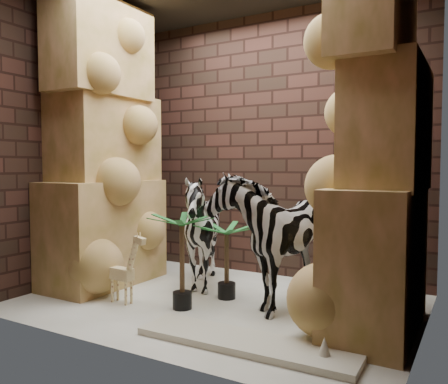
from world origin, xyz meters
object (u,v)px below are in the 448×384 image
Objects in this scene: zebra_left at (201,238)px; palm_back at (182,261)px; giraffe_toy at (121,266)px; surfboard at (245,342)px; zebra_right at (280,225)px; palm_front at (227,260)px.

zebra_left is 1.36× the size of palm_back.
zebra_left is 1.69× the size of giraffe_toy.
giraffe_toy is 1.52m from surfboard.
zebra_right reaches higher than palm_front.
giraffe_toy is (-0.38, -0.76, -0.18)m from zebra_left.
palm_front is at bearing -6.10° from zebra_left.
zebra_right reaches higher than surfboard.
zebra_right is 0.89× the size of surfboard.
palm_back is at bearing 150.90° from surfboard.
giraffe_toy reaches higher than surfboard.
giraffe_toy is at bearing 166.36° from surfboard.
giraffe_toy is at bearing -140.56° from zebra_right.
zebra_right reaches higher than giraffe_toy.
zebra_right is 1.23× the size of zebra_left.
palm_back is (0.58, 0.14, 0.08)m from giraffe_toy.
zebra_left reaches higher than palm_front.
palm_back reaches higher than giraffe_toy.
zebra_right is 2.08× the size of giraffe_toy.
zebra_right is 1.51m from giraffe_toy.
zebra_right reaches higher than zebra_left.
palm_front is at bearing 68.11° from palm_back.
giraffe_toy is 0.98m from palm_front.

